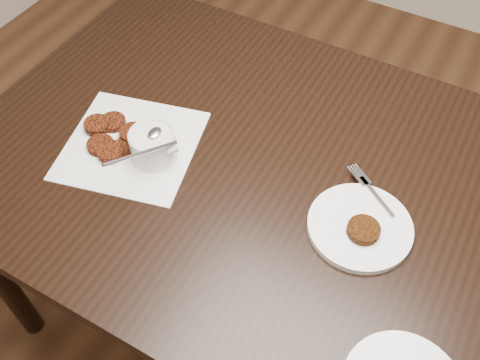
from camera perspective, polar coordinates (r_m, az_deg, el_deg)
name	(u,v)px	position (r m, az deg, el deg)	size (l,w,h in m)	color
floor	(271,353)	(1.79, 3.32, -17.89)	(4.00, 4.00, 0.00)	#55341D
table	(277,261)	(1.50, 3.96, -8.61)	(1.49, 0.96, 0.75)	black
napkin	(132,145)	(1.27, -11.47, 3.65)	(0.29, 0.29, 0.00)	white
sauce_ramekin	(151,134)	(1.18, -9.45, 4.83)	(0.14, 0.14, 0.14)	silver
patty_cluster	(114,140)	(1.27, -13.26, 4.17)	(0.21, 0.21, 0.02)	maroon
plate_with_patty	(360,225)	(1.12, 12.71, -4.65)	(0.21, 0.21, 0.03)	white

